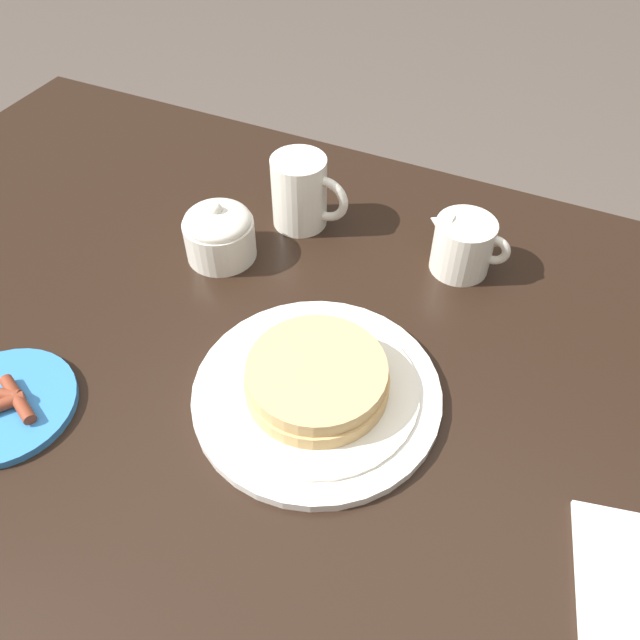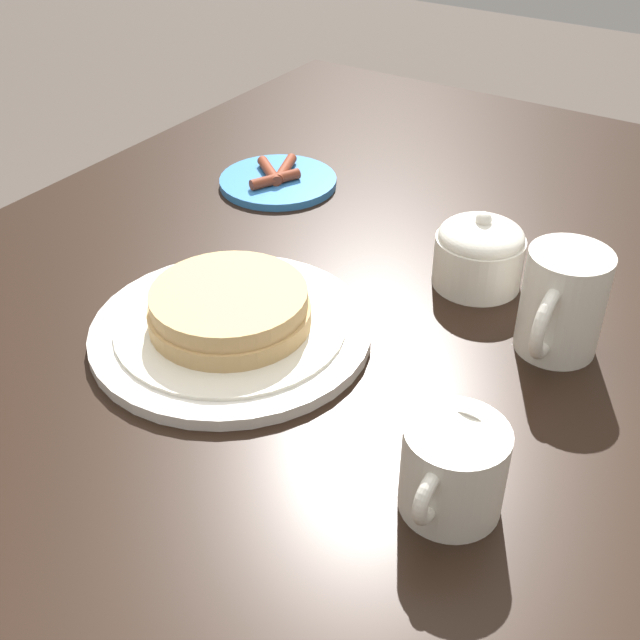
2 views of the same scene
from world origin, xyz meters
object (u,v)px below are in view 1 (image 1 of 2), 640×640
object	(u,v)px
coffee_mug	(301,192)
creamer_pitcher	(462,245)
side_plate_bacon	(4,405)
sugar_bowl	(219,232)
pancake_plate	(317,386)

from	to	relation	value
coffee_mug	creamer_pitcher	xyz separation A→B (m)	(0.23, 0.00, -0.01)
side_plate_bacon	sugar_bowl	xyz separation A→B (m)	(0.08, 0.32, 0.03)
coffee_mug	side_plate_bacon	bearing A→B (deg)	-109.41
pancake_plate	coffee_mug	world-z (taller)	coffee_mug
side_plate_bacon	coffee_mug	xyz separation A→B (m)	(0.15, 0.43, 0.05)
pancake_plate	creamer_pitcher	xyz separation A→B (m)	(0.08, 0.27, 0.02)
sugar_bowl	coffee_mug	bearing A→B (deg)	58.14
side_plate_bacon	creamer_pitcher	world-z (taller)	creamer_pitcher
pancake_plate	sugar_bowl	size ratio (longest dim) A/B	2.91
pancake_plate	side_plate_bacon	distance (m)	0.34
coffee_mug	sugar_bowl	xyz separation A→B (m)	(-0.07, -0.11, -0.01)
creamer_pitcher	side_plate_bacon	bearing A→B (deg)	-131.68
side_plate_bacon	creamer_pitcher	xyz separation A→B (m)	(0.39, 0.43, 0.03)
sugar_bowl	creamer_pitcher	bearing A→B (deg)	20.26
pancake_plate	creamer_pitcher	world-z (taller)	creamer_pitcher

